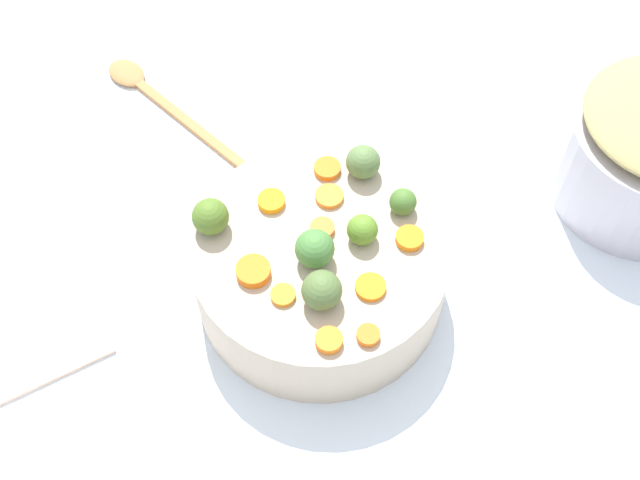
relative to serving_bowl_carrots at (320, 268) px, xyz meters
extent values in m
cube|color=white|center=(0.04, 0.02, -0.06)|extent=(2.40, 2.40, 0.02)
cylinder|color=#C1AD96|center=(0.00, 0.00, 0.00)|extent=(0.29, 0.29, 0.10)
cylinder|color=orange|center=(0.09, -0.04, 0.05)|extent=(0.04, 0.04, 0.01)
cylinder|color=orange|center=(0.02, -0.07, 0.05)|extent=(0.03, 0.03, 0.01)
cylinder|color=orange|center=(0.00, -0.12, 0.05)|extent=(0.03, 0.03, 0.01)
cylinder|color=orange|center=(-0.04, -0.11, 0.06)|extent=(0.04, 0.04, 0.01)
cylinder|color=orange|center=(-0.03, 0.07, 0.05)|extent=(0.03, 0.03, 0.01)
cylinder|color=orange|center=(0.01, 0.01, 0.05)|extent=(0.03, 0.03, 0.01)
cylinder|color=orange|center=(-0.06, -0.04, 0.05)|extent=(0.04, 0.04, 0.01)
cylinder|color=orange|center=(0.04, 0.05, 0.05)|extent=(0.04, 0.04, 0.01)
cylinder|color=orange|center=(-0.08, 0.00, 0.06)|extent=(0.05, 0.05, 0.01)
cylinder|color=orange|center=(0.05, 0.09, 0.05)|extent=(0.04, 0.04, 0.01)
sphere|color=#466F2C|center=(0.10, 0.00, 0.07)|extent=(0.03, 0.03, 0.03)
sphere|color=#597741|center=(0.09, 0.07, 0.07)|extent=(0.04, 0.04, 0.04)
sphere|color=#517226|center=(-0.10, 0.07, 0.07)|extent=(0.04, 0.04, 0.04)
sphere|color=#487F3A|center=(-0.01, -0.01, 0.07)|extent=(0.04, 0.04, 0.04)
sphere|color=#598627|center=(0.05, -0.01, 0.07)|extent=(0.03, 0.03, 0.03)
sphere|color=#526C38|center=(-0.03, -0.06, 0.07)|extent=(0.04, 0.04, 0.04)
cube|color=#B47944|center=(-0.05, 0.30, -0.05)|extent=(0.11, 0.25, 0.01)
ellipsoid|color=#B47944|center=(-0.10, 0.44, -0.04)|extent=(0.06, 0.07, 0.01)
cube|color=#CCA990|center=(-0.33, 0.08, -0.05)|extent=(0.16, 0.12, 0.01)
camera|label=1|loc=(-0.21, -0.43, 0.81)|focal=45.82mm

